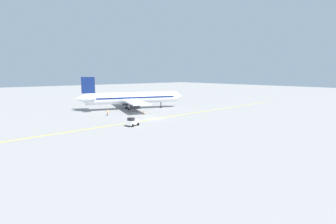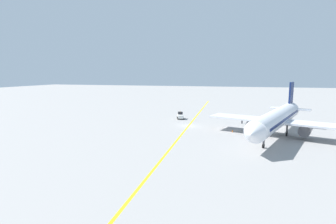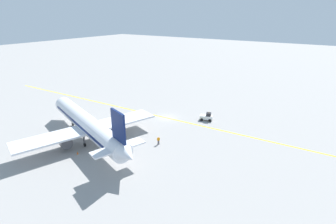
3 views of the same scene
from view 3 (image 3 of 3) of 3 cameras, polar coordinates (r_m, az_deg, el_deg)
name	(u,v)px [view 3 (image 3 of 3)]	position (r m, az deg, el deg)	size (l,w,h in m)	color
ground_plane	(167,118)	(65.29, -0.33, -1.29)	(400.00, 400.00, 0.00)	gray
apron_yellow_centreline	(167,118)	(65.29, -0.33, -1.28)	(0.40, 120.00, 0.01)	yellow
airplane_at_gate	(88,125)	(54.50, -17.07, -2.65)	(28.18, 34.55, 10.60)	silver
baggage_tug_white	(207,117)	(64.22, 8.41, -1.04)	(2.49, 3.32, 2.11)	white
ground_crew_worker	(158,140)	(52.18, -2.09, -6.15)	(0.45, 0.42, 1.68)	#23232D
traffic_cone_near_nose	(125,127)	(60.14, -9.42, -3.30)	(0.32, 0.32, 0.55)	orange
traffic_cone_mid_apron	(77,153)	(51.81, -19.11, -8.40)	(0.32, 0.32, 0.55)	orange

